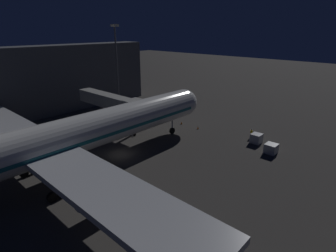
% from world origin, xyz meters
% --- Properties ---
extents(ground_plane, '(320.00, 320.00, 0.00)m').
position_xyz_m(ground_plane, '(0.00, 0.00, 0.00)').
color(ground_plane, '#383533').
extents(airliner_at_gate, '(53.07, 60.99, 17.30)m').
position_xyz_m(airliner_at_gate, '(0.00, 11.47, 5.49)').
color(airliner_at_gate, silver).
rests_on(airliner_at_gate, ground_plane).
extents(jet_bridge, '(18.65, 3.40, 7.13)m').
position_xyz_m(jet_bridge, '(10.24, -6.94, 5.59)').
color(jet_bridge, '#9E9E99').
rests_on(jet_bridge, ground_plane).
extents(apron_floodlight_mast, '(2.90, 0.50, 20.46)m').
position_xyz_m(apron_floodlight_mast, '(25.50, -19.67, 11.71)').
color(apron_floodlight_mast, '#59595E').
rests_on(apron_floodlight_mast, ground_plane).
extents(baggage_container_near_belt, '(1.84, 1.88, 1.59)m').
position_xyz_m(baggage_container_near_belt, '(-17.88, -17.21, 0.79)').
color(baggage_container_near_belt, '#B7BABF').
rests_on(baggage_container_near_belt, ground_plane).
extents(baggage_container_mid_row, '(1.74, 1.85, 1.68)m').
position_xyz_m(baggage_container_mid_row, '(-14.17, -19.62, 0.84)').
color(baggage_container_mid_row, '#B7BABF').
rests_on(baggage_container_mid_row, ground_plane).
extents(ground_crew_by_belt_loader, '(0.40, 0.40, 1.73)m').
position_xyz_m(ground_crew_by_belt_loader, '(-12.40, -21.25, 0.95)').
color(ground_crew_by_belt_loader, black).
rests_on(ground_crew_by_belt_loader, ground_plane).
extents(traffic_cone_nose_port, '(0.36, 0.36, 0.55)m').
position_xyz_m(traffic_cone_nose_port, '(-2.20, -18.26, 0.28)').
color(traffic_cone_nose_port, orange).
rests_on(traffic_cone_nose_port, ground_plane).
extents(traffic_cone_nose_starboard, '(0.36, 0.36, 0.55)m').
position_xyz_m(traffic_cone_nose_starboard, '(2.20, -18.26, 0.28)').
color(traffic_cone_nose_starboard, orange).
rests_on(traffic_cone_nose_starboard, ground_plane).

